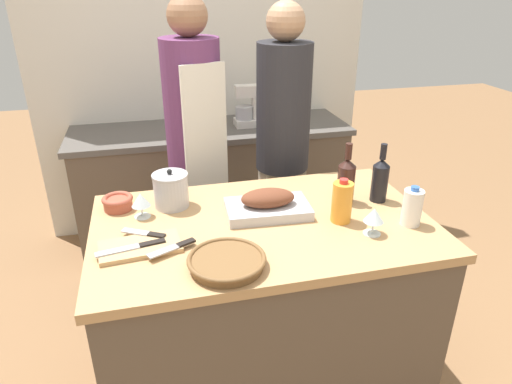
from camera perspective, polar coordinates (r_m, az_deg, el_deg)
ground_plane at (r=2.52m, az=0.77°, el=-22.59°), size 12.00×12.00×0.00m
kitchen_island at (r=2.20m, az=0.84°, el=-14.40°), size 1.43×0.88×0.93m
back_counter at (r=3.46m, az=-5.35°, el=0.88°), size 1.98×0.60×0.90m
back_wall at (r=3.55m, az=-6.81°, el=15.41°), size 2.48×0.10×2.55m
roasting_pan at (r=1.98m, az=1.47°, el=-1.60°), size 0.37×0.24×0.12m
wicker_basket at (r=1.64m, az=-3.68°, el=-8.66°), size 0.28×0.28×0.04m
cutting_board at (r=1.81m, az=-14.28°, el=-6.64°), size 0.32×0.19×0.02m
stock_pot at (r=2.07m, az=-10.58°, el=0.23°), size 0.16×0.16×0.18m
mixing_bowl at (r=2.12m, az=-16.90°, el=-1.21°), size 0.14×0.14×0.06m
juice_jug at (r=1.94m, az=10.70°, el=-1.23°), size 0.09×0.09×0.19m
milk_jug at (r=1.99m, az=18.93°, el=-1.82°), size 0.08×0.08×0.17m
wine_bottle_green at (r=2.10m, az=11.21°, el=1.57°), size 0.08×0.08×0.28m
wine_bottle_dark at (r=2.15m, az=15.25°, el=1.61°), size 0.07×0.07×0.28m
wine_glass_left at (r=1.87m, az=14.54°, el=-2.92°), size 0.08×0.08×0.12m
wine_glass_right at (r=2.00m, az=-14.21°, el=-1.05°), size 0.08×0.08×0.11m
knife_chef at (r=1.79m, az=-15.06°, el=-6.66°), size 0.26×0.08×0.01m
knife_paring at (r=1.87m, az=-13.70°, el=-5.04°), size 0.17×0.12×0.01m
knife_bread at (r=1.75m, az=-10.26°, el=-6.83°), size 0.19×0.11×0.01m
stand_mixer at (r=3.30m, az=-1.07°, el=10.30°), size 0.18×0.14×0.29m
condiment_bottle_tall at (r=3.48m, az=3.53°, el=10.40°), size 0.05×0.05×0.18m
condiment_bottle_short at (r=3.26m, az=1.98°, el=9.67°), size 0.06×0.06×0.21m
person_cook_aproned at (r=2.61m, az=-7.59°, el=5.88°), size 0.32×0.35×1.80m
person_cook_guest at (r=2.66m, az=3.34°, el=6.01°), size 0.31×0.31×1.77m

